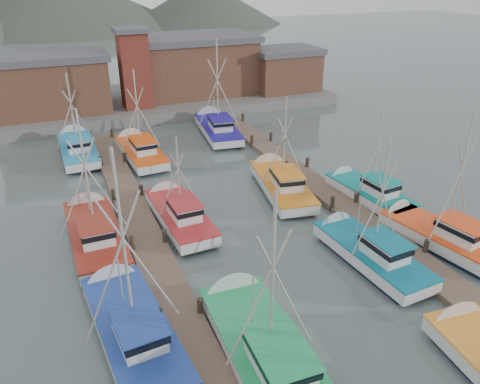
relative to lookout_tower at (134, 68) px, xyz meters
name	(u,v)px	position (x,y,z in m)	size (l,w,h in m)	color
ground	(289,269)	(2.00, -33.00, -5.55)	(260.00, 260.00, 0.00)	#4D5D59
dock_left	(153,255)	(-5.00, -28.96, -5.34)	(2.30, 46.00, 1.50)	brown
dock_right	(351,212)	(9.00, -28.96, -5.34)	(2.30, 46.00, 1.50)	brown
quay	(148,101)	(2.00, 4.00, -4.95)	(44.00, 16.00, 1.20)	gray
shed_left	(48,82)	(-9.00, 2.00, -1.21)	(12.72, 8.48, 6.20)	brown
shed_center	(194,64)	(8.00, 4.00, -0.86)	(14.84, 9.54, 6.90)	brown
shed_right	(284,69)	(19.00, 1.00, -1.71)	(8.48, 6.36, 5.20)	brown
lookout_tower	(134,68)	(0.00, 0.00, 0.00)	(3.60, 3.60, 8.50)	maroon
distant_hills	(31,30)	(-10.76, 89.59, -5.55)	(175.00, 140.00, 42.00)	#3E463A
boat_4	(262,346)	(-2.29, -38.51, -4.87)	(3.92, 10.37, 9.56)	black
boat_5	(366,250)	(6.53, -33.89, -4.87)	(3.39, 8.71, 8.44)	black
boat_6	(131,324)	(-7.37, -34.90, -4.86)	(4.27, 9.72, 10.52)	black
boat_7	(436,234)	(11.69, -34.07, -4.87)	(4.26, 8.98, 9.44)	black
boat_8	(178,213)	(-2.41, -25.25, -4.88)	(3.06, 8.69, 6.98)	black
boat_9	(280,183)	(6.15, -23.51, -4.87)	(4.30, 9.54, 8.33)	black
boat_10	(94,231)	(-7.92, -25.61, -4.86)	(3.97, 9.57, 9.62)	black
boat_11	(365,192)	(11.29, -27.33, -4.87)	(3.25, 8.20, 7.49)	black
boat_12	(139,150)	(-2.44, -12.53, -4.87)	(3.55, 9.13, 8.80)	black
boat_13	(217,127)	(6.23, -9.01, -4.86)	(4.22, 10.13, 10.56)	black
boat_14	(77,148)	(-7.52, -9.69, -4.87)	(3.54, 9.43, 8.40)	black
gull_near	(274,143)	(-1.42, -37.30, 4.03)	(1.55, 0.65, 0.24)	slate
gull_far	(263,130)	(2.23, -28.53, 1.38)	(1.55, 0.65, 0.24)	slate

